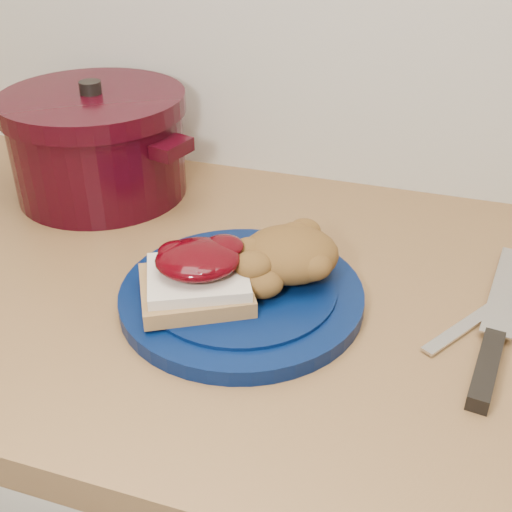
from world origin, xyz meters
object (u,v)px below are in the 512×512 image
(plate, at_px, (242,296))
(chef_knife, at_px, (492,345))
(dutch_oven, at_px, (98,143))
(pepper_grinder, at_px, (109,143))
(butter_knife, at_px, (480,316))

(plate, bearing_deg, chef_knife, -0.23)
(plate, distance_m, dutch_oven, 0.35)
(plate, height_order, chef_knife, plate)
(chef_knife, xyz_separation_m, dutch_oven, (-0.54, 0.20, 0.07))
(chef_knife, height_order, pepper_grinder, pepper_grinder)
(plate, xyz_separation_m, butter_knife, (0.25, 0.05, -0.01))
(chef_knife, bearing_deg, butter_knife, 21.16)
(butter_knife, relative_size, pepper_grinder, 1.27)
(chef_knife, relative_size, butter_knife, 1.58)
(butter_knife, relative_size, dutch_oven, 0.60)
(dutch_oven, bearing_deg, plate, -35.27)
(dutch_oven, xyz_separation_m, pepper_grinder, (0.01, 0.01, -0.00))
(chef_knife, bearing_deg, pepper_grinder, 76.15)
(chef_knife, height_order, butter_knife, chef_knife)
(chef_knife, xyz_separation_m, pepper_grinder, (-0.53, 0.21, 0.06))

